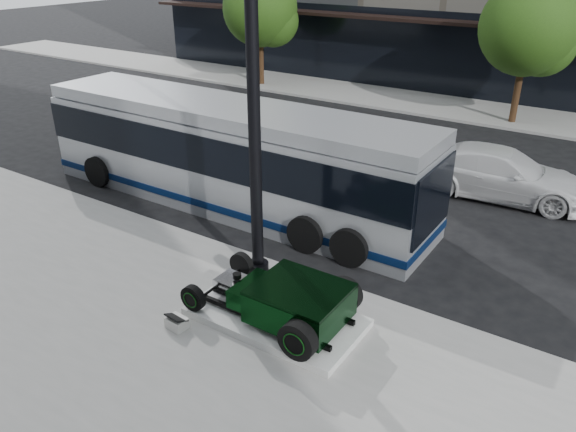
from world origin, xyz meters
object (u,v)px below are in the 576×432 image
Objects in this scene: transit_bus at (229,154)px; white_sedan at (500,173)px; hot_rod at (290,301)px; lamppost at (254,95)px.

transit_bus is 2.40× the size of white_sedan.
lamppost reaches higher than hot_rod.
hot_rod is at bearing 163.97° from white_sedan.
lamppost is (-1.73, 1.31, 3.46)m from hot_rod.
transit_bus is (-4.79, 4.16, 0.79)m from hot_rod.
lamppost reaches higher than transit_bus.
hot_rod is at bearing -40.95° from transit_bus.
lamppost is 0.72× the size of transit_bus.
white_sedan is (1.61, 8.89, 0.04)m from hot_rod.
transit_bus reaches higher than hot_rod.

